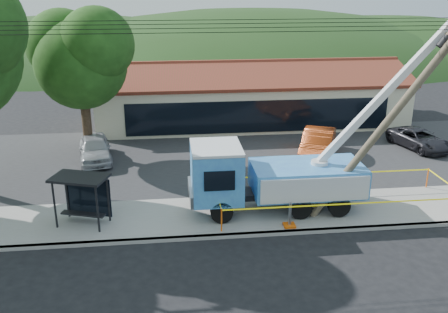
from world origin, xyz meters
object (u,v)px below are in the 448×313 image
bus_shelter (82,188)px  utility_truck (272,174)px  car_dark (417,150)px  car_silver (96,162)px  leaning_pole (395,112)px  car_red (317,158)px

bus_shelter → utility_truck: bearing=21.7°
utility_truck → car_dark: bearing=34.8°
car_silver → bus_shelter: bearing=-95.5°
leaning_pole → car_red: 9.23m
leaning_pole → car_silver: bearing=148.2°
car_dark → bus_shelter: bearing=-172.7°
car_silver → car_dark: 20.10m
bus_shelter → car_dark: (19.52, 8.17, -1.78)m
car_silver → car_dark: size_ratio=1.00×
utility_truck → car_red: utility_truck is taller
bus_shelter → car_silver: (-0.58, 8.22, -1.78)m
car_dark → car_silver: bearing=164.5°
car_silver → utility_truck: bearing=-50.3°
car_red → car_dark: car_red is taller
car_red → car_silver: bearing=-161.1°
bus_shelter → car_silver: 8.43m
leaning_pole → car_red: leaning_pole is taller
bus_shelter → car_silver: bearing=112.6°
car_silver → car_red: car_red is taller
bus_shelter → car_red: bus_shelter is taller
car_silver → car_red: 13.26m
car_silver → car_dark: bearing=-9.7°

